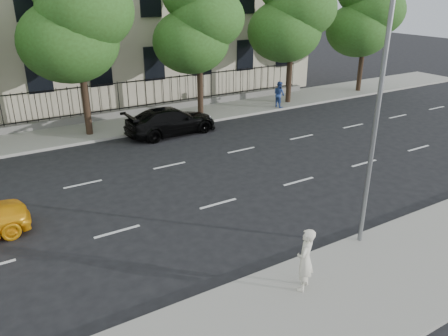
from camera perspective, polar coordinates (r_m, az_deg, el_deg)
name	(u,v)px	position (r m, az deg, el deg)	size (l,w,h in m)	color
ground	(255,233)	(15.03, 4.11, -8.44)	(120.00, 120.00, 0.00)	black
near_sidewalk	(341,298)	(12.54, 15.06, -16.03)	(60.00, 4.00, 0.15)	gray
far_sidewalk	(120,126)	(26.69, -13.41, 5.38)	(60.00, 4.00, 0.15)	gray
lane_markings	(191,183)	(18.63, -4.27, -1.92)	(49.60, 4.62, 0.01)	silver
iron_fence	(110,110)	(28.11, -14.63, 7.35)	(30.00, 0.50, 2.20)	slate
street_light	(366,83)	(13.51, 18.07, 10.47)	(0.25, 3.32, 8.05)	slate
tree_c	(75,14)	(24.47, -18.89, 18.45)	(5.89, 5.50, 9.80)	#382619
tree_d	(198,21)	(26.97, -3.41, 18.62)	(5.34, 4.94, 8.84)	#382619
tree_e	(292,11)	(30.84, 8.86, 19.59)	(5.71, 5.31, 9.46)	#382619
tree_f	(366,13)	(35.71, 18.03, 18.70)	(5.52, 5.12, 9.01)	#382619
black_sedan	(171,121)	(24.72, -6.93, 6.12)	(2.12, 5.23, 1.52)	black
woman_near	(305,260)	(12.00, 10.56, -11.69)	(0.66, 0.44, 1.82)	silver
pedestrian_far	(279,94)	(29.90, 7.22, 9.53)	(0.84, 0.66, 1.73)	#2C478D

